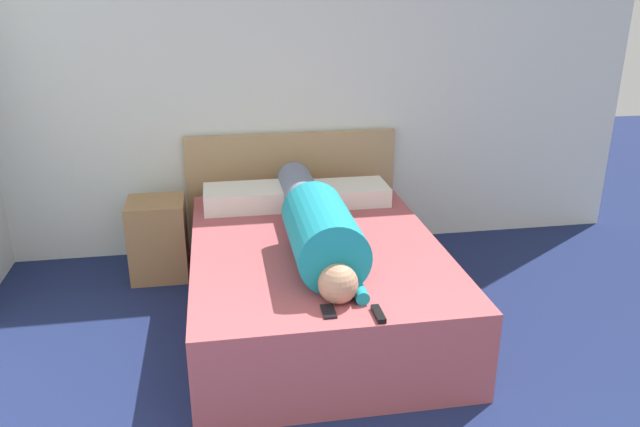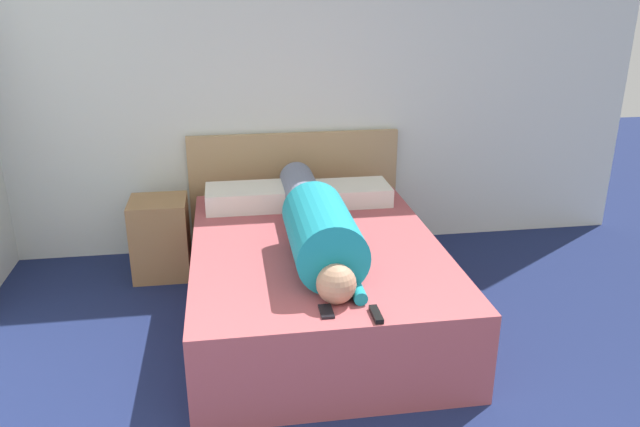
{
  "view_description": "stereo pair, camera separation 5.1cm",
  "coord_description": "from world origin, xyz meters",
  "px_view_note": "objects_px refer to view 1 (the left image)",
  "views": [
    {
      "loc": [
        -0.55,
        -0.78,
        2.02
      ],
      "look_at": [
        0.01,
        2.51,
        0.76
      ],
      "focal_mm": 35.0,
      "sensor_mm": 36.0,
      "label": 1
    },
    {
      "loc": [
        -0.5,
        -0.79,
        2.02
      ],
      "look_at": [
        0.01,
        2.51,
        0.76
      ],
      "focal_mm": 35.0,
      "sensor_mm": 36.0,
      "label": 2
    }
  ],
  "objects_px": {
    "bed": "(316,281)",
    "person_lying": "(316,223)",
    "pillow_near_headboard": "(247,198)",
    "cell_phone": "(328,311)",
    "pillow_second": "(347,193)",
    "tv_remote": "(378,314)",
    "nightstand": "(158,239)"
  },
  "relations": [
    {
      "from": "nightstand",
      "to": "pillow_near_headboard",
      "type": "xyz_separation_m",
      "value": [
        0.64,
        -0.07,
        0.3
      ]
    },
    {
      "from": "pillow_near_headboard",
      "to": "pillow_second",
      "type": "height_order",
      "value": "pillow_near_headboard"
    },
    {
      "from": "nightstand",
      "to": "person_lying",
      "type": "xyz_separation_m",
      "value": [
        1.0,
        -0.86,
        0.39
      ]
    },
    {
      "from": "bed",
      "to": "pillow_near_headboard",
      "type": "height_order",
      "value": "pillow_near_headboard"
    },
    {
      "from": "bed",
      "to": "pillow_near_headboard",
      "type": "bearing_deg",
      "value": 117.61
    },
    {
      "from": "bed",
      "to": "tv_remote",
      "type": "relative_size",
      "value": 13.37
    },
    {
      "from": "nightstand",
      "to": "pillow_second",
      "type": "height_order",
      "value": "pillow_second"
    },
    {
      "from": "person_lying",
      "to": "pillow_second",
      "type": "distance_m",
      "value": 0.87
    },
    {
      "from": "nightstand",
      "to": "pillow_near_headboard",
      "type": "distance_m",
      "value": 0.71
    },
    {
      "from": "pillow_near_headboard",
      "to": "cell_phone",
      "type": "xyz_separation_m",
      "value": [
        0.3,
        -1.55,
        -0.07
      ]
    },
    {
      "from": "nightstand",
      "to": "pillow_second",
      "type": "xyz_separation_m",
      "value": [
        1.36,
        -0.07,
        0.29
      ]
    },
    {
      "from": "bed",
      "to": "person_lying",
      "type": "height_order",
      "value": "person_lying"
    },
    {
      "from": "bed",
      "to": "nightstand",
      "type": "distance_m",
      "value": 1.28
    },
    {
      "from": "person_lying",
      "to": "tv_remote",
      "type": "distance_m",
      "value": 0.87
    },
    {
      "from": "person_lying",
      "to": "pillow_near_headboard",
      "type": "bearing_deg",
      "value": 114.88
    },
    {
      "from": "bed",
      "to": "pillow_near_headboard",
      "type": "distance_m",
      "value": 0.87
    },
    {
      "from": "bed",
      "to": "cell_phone",
      "type": "relative_size",
      "value": 15.43
    },
    {
      "from": "pillow_near_headboard",
      "to": "cell_phone",
      "type": "distance_m",
      "value": 1.58
    },
    {
      "from": "pillow_near_headboard",
      "to": "cell_phone",
      "type": "relative_size",
      "value": 4.6
    },
    {
      "from": "person_lying",
      "to": "cell_phone",
      "type": "distance_m",
      "value": 0.79
    },
    {
      "from": "tv_remote",
      "to": "cell_phone",
      "type": "bearing_deg",
      "value": 162.1
    },
    {
      "from": "bed",
      "to": "person_lying",
      "type": "xyz_separation_m",
      "value": [
        -0.01,
        -0.07,
        0.42
      ]
    },
    {
      "from": "person_lying",
      "to": "bed",
      "type": "bearing_deg",
      "value": 83.36
    },
    {
      "from": "person_lying",
      "to": "pillow_near_headboard",
      "type": "relative_size",
      "value": 3.01
    },
    {
      "from": "bed",
      "to": "tv_remote",
      "type": "bearing_deg",
      "value": -80.48
    },
    {
      "from": "person_lying",
      "to": "tv_remote",
      "type": "height_order",
      "value": "person_lying"
    },
    {
      "from": "person_lying",
      "to": "pillow_second",
      "type": "xyz_separation_m",
      "value": [
        0.35,
        0.79,
        -0.1
      ]
    },
    {
      "from": "nightstand",
      "to": "pillow_second",
      "type": "bearing_deg",
      "value": -3.03
    },
    {
      "from": "cell_phone",
      "to": "person_lying",
      "type": "bearing_deg",
      "value": 85.01
    },
    {
      "from": "pillow_near_headboard",
      "to": "tv_remote",
      "type": "bearing_deg",
      "value": -72.08
    },
    {
      "from": "pillow_second",
      "to": "cell_phone",
      "type": "height_order",
      "value": "pillow_second"
    },
    {
      "from": "tv_remote",
      "to": "pillow_near_headboard",
      "type": "bearing_deg",
      "value": 107.92
    }
  ]
}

